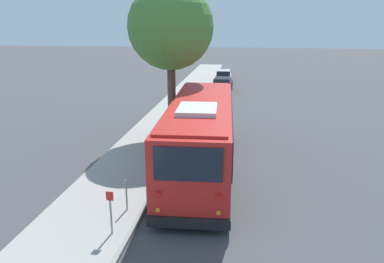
{
  "coord_description": "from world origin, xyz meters",
  "views": [
    {
      "loc": [
        -15.97,
        -1.34,
        6.3
      ],
      "look_at": [
        0.83,
        1.0,
        1.3
      ],
      "focal_mm": 35.0,
      "sensor_mm": 36.0,
      "label": 1
    }
  ],
  "objects_px": {
    "sign_post_near": "(111,212)",
    "sign_post_far": "(126,195)",
    "parked_sedan_silver": "(223,76)",
    "parked_sedan_white": "(217,98)",
    "street_tree": "(171,21)",
    "parked_sedan_black": "(222,85)",
    "shuttle_bus": "(201,132)",
    "fire_hydrant": "(180,120)"
  },
  "relations": [
    {
      "from": "shuttle_bus",
      "to": "street_tree",
      "type": "distance_m",
      "value": 7.29
    },
    {
      "from": "sign_post_far",
      "to": "fire_hydrant",
      "type": "distance_m",
      "value": 10.67
    },
    {
      "from": "street_tree",
      "to": "sign_post_far",
      "type": "relative_size",
      "value": 8.13
    },
    {
      "from": "parked_sedan_white",
      "to": "street_tree",
      "type": "bearing_deg",
      "value": 164.59
    },
    {
      "from": "shuttle_bus",
      "to": "parked_sedan_white",
      "type": "height_order",
      "value": "shuttle_bus"
    },
    {
      "from": "shuttle_bus",
      "to": "parked_sedan_silver",
      "type": "xyz_separation_m",
      "value": [
        25.22,
        0.46,
        -1.16
      ]
    },
    {
      "from": "parked_sedan_white",
      "to": "parked_sedan_silver",
      "type": "bearing_deg",
      "value": -0.74
    },
    {
      "from": "shuttle_bus",
      "to": "fire_hydrant",
      "type": "distance_m",
      "value": 6.93
    },
    {
      "from": "parked_sedan_black",
      "to": "parked_sedan_silver",
      "type": "bearing_deg",
      "value": 3.7
    },
    {
      "from": "parked_sedan_white",
      "to": "parked_sedan_silver",
      "type": "distance_m",
      "value": 11.87
    },
    {
      "from": "parked_sedan_white",
      "to": "street_tree",
      "type": "height_order",
      "value": "street_tree"
    },
    {
      "from": "parked_sedan_black",
      "to": "fire_hydrant",
      "type": "height_order",
      "value": "parked_sedan_black"
    },
    {
      "from": "parked_sedan_black",
      "to": "street_tree",
      "type": "height_order",
      "value": "street_tree"
    },
    {
      "from": "shuttle_bus",
      "to": "parked_sedan_white",
      "type": "xyz_separation_m",
      "value": [
        13.36,
        0.26,
        -1.16
      ]
    },
    {
      "from": "fire_hydrant",
      "to": "street_tree",
      "type": "bearing_deg",
      "value": 170.0
    },
    {
      "from": "sign_post_near",
      "to": "parked_sedan_silver",
      "type": "bearing_deg",
      "value": -2.91
    },
    {
      "from": "shuttle_bus",
      "to": "sign_post_near",
      "type": "height_order",
      "value": "shuttle_bus"
    },
    {
      "from": "shuttle_bus",
      "to": "sign_post_far",
      "type": "relative_size",
      "value": 9.88
    },
    {
      "from": "shuttle_bus",
      "to": "sign_post_near",
      "type": "xyz_separation_m",
      "value": [
        -5.65,
        2.03,
        -0.89
      ]
    },
    {
      "from": "street_tree",
      "to": "parked_sedan_black",
      "type": "bearing_deg",
      "value": -7.96
    },
    {
      "from": "sign_post_near",
      "to": "sign_post_far",
      "type": "relative_size",
      "value": 1.26
    },
    {
      "from": "sign_post_near",
      "to": "shuttle_bus",
      "type": "bearing_deg",
      "value": -19.8
    },
    {
      "from": "parked_sedan_white",
      "to": "street_tree",
      "type": "distance_m",
      "value": 10.15
    },
    {
      "from": "parked_sedan_white",
      "to": "sign_post_near",
      "type": "relative_size",
      "value": 3.09
    },
    {
      "from": "fire_hydrant",
      "to": "shuttle_bus",
      "type": "bearing_deg",
      "value": -162.93
    },
    {
      "from": "sign_post_near",
      "to": "fire_hydrant",
      "type": "distance_m",
      "value": 12.17
    },
    {
      "from": "parked_sedan_black",
      "to": "sign_post_far",
      "type": "xyz_separation_m",
      "value": [
        -23.6,
        1.79,
        0.1
      ]
    },
    {
      "from": "parked_sedan_silver",
      "to": "sign_post_far",
      "type": "distance_m",
      "value": 29.4
    },
    {
      "from": "parked_sedan_black",
      "to": "sign_post_near",
      "type": "distance_m",
      "value": 25.17
    },
    {
      "from": "shuttle_bus",
      "to": "street_tree",
      "type": "xyz_separation_m",
      "value": [
        5.21,
        2.23,
        4.57
      ]
    },
    {
      "from": "street_tree",
      "to": "sign_post_far",
      "type": "xyz_separation_m",
      "value": [
        -9.36,
        -0.2,
        -5.63
      ]
    },
    {
      "from": "fire_hydrant",
      "to": "parked_sedan_black",
      "type": "bearing_deg",
      "value": -7.75
    },
    {
      "from": "parked_sedan_black",
      "to": "street_tree",
      "type": "xyz_separation_m",
      "value": [
        -14.25,
        1.99,
        5.73
      ]
    },
    {
      "from": "street_tree",
      "to": "sign_post_near",
      "type": "relative_size",
      "value": 6.45
    },
    {
      "from": "shuttle_bus",
      "to": "sign_post_far",
      "type": "height_order",
      "value": "shuttle_bus"
    },
    {
      "from": "street_tree",
      "to": "fire_hydrant",
      "type": "relative_size",
      "value": 10.95
    },
    {
      "from": "sign_post_far",
      "to": "fire_hydrant",
      "type": "relative_size",
      "value": 1.35
    },
    {
      "from": "shuttle_bus",
      "to": "fire_hydrant",
      "type": "relative_size",
      "value": 13.31
    },
    {
      "from": "parked_sedan_white",
      "to": "parked_sedan_black",
      "type": "xyz_separation_m",
      "value": [
        6.1,
        -0.01,
        0.0
      ]
    },
    {
      "from": "shuttle_bus",
      "to": "fire_hydrant",
      "type": "height_order",
      "value": "shuttle_bus"
    },
    {
      "from": "parked_sedan_silver",
      "to": "parked_sedan_black",
      "type": "bearing_deg",
      "value": 179.83
    },
    {
      "from": "parked_sedan_white",
      "to": "fire_hydrant",
      "type": "distance_m",
      "value": 7.05
    }
  ]
}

